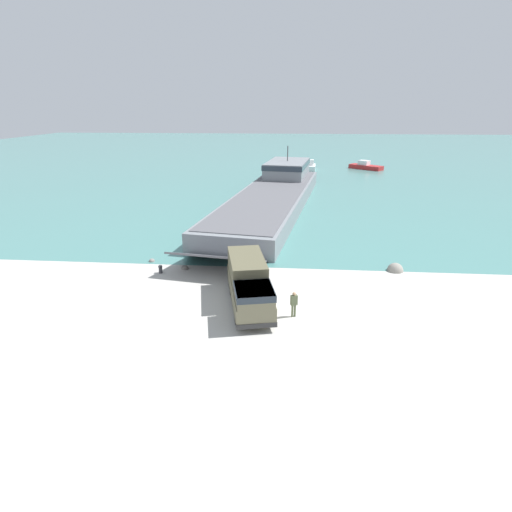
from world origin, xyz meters
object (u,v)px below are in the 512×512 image
object	(u,v)px
military_truck	(249,283)
moored_boat_a	(310,166)
landing_craft	(275,192)
moored_boat_b	(366,166)
mooring_bollard	(160,269)
soldier_on_ramp	(294,302)

from	to	relation	value
military_truck	moored_boat_a	distance (m)	64.47
landing_craft	moored_boat_b	bearing A→B (deg)	70.43
mooring_bollard	landing_craft	bearing A→B (deg)	71.96
mooring_bollard	moored_boat_a	bearing A→B (deg)	75.77
landing_craft	soldier_on_ramp	xyz separation A→B (m)	(2.43, -32.72, -0.62)
moored_boat_b	moored_boat_a	bearing A→B (deg)	-41.26
moored_boat_a	moored_boat_b	distance (m)	12.57
landing_craft	moored_boat_a	bearing A→B (deg)	87.60
military_truck	moored_boat_a	world-z (taller)	military_truck
moored_boat_b	mooring_bollard	distance (m)	67.05
soldier_on_ramp	moored_boat_b	bearing A→B (deg)	146.85
moored_boat_b	landing_craft	bearing A→B (deg)	10.49
landing_craft	soldier_on_ramp	size ratio (longest dim) A/B	25.48
soldier_on_ramp	moored_boat_b	world-z (taller)	moored_boat_b
military_truck	soldier_on_ramp	xyz separation A→B (m)	(3.08, -1.46, -0.59)
moored_boat_a	moored_boat_b	bearing A→B (deg)	14.40
moored_boat_a	mooring_bollard	bearing A→B (deg)	-99.82
moored_boat_b	military_truck	bearing A→B (deg)	22.38
military_truck	mooring_bollard	xyz separation A→B (m)	(-7.89, 5.04, -1.23)
soldier_on_ramp	landing_craft	bearing A→B (deg)	164.69
landing_craft	military_truck	distance (m)	31.27
moored_boat_b	mooring_bollard	size ratio (longest dim) A/B	9.95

